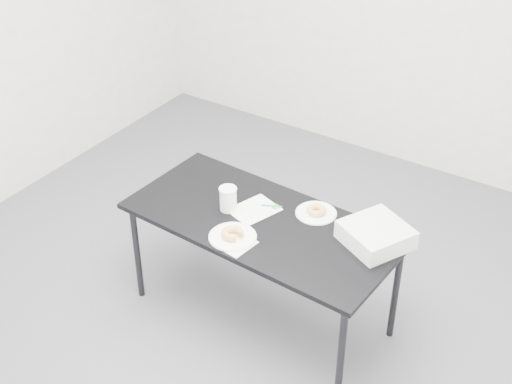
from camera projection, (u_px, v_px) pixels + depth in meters
The scene contains 13 objects.
floor at pixel (241, 293), 4.33m from camera, with size 4.00×4.00×0.00m, color #4F4F55.
table at pixel (262, 228), 3.83m from camera, with size 1.52×0.78×0.68m.
scorecard at pixel (254, 210), 3.89m from camera, with size 0.20×0.25×0.00m, color white.
logo_patch at pixel (276, 207), 3.91m from camera, with size 0.04×0.04×0.00m, color green.
pen at pixel (272, 206), 3.91m from camera, with size 0.01×0.01×0.12m, color #0C8663.
napkin at pixel (235, 243), 3.64m from camera, with size 0.17×0.17×0.00m, color white.
plate_near at pixel (233, 237), 3.67m from camera, with size 0.25×0.25×0.01m, color white.
donut_near at pixel (233, 233), 3.66m from camera, with size 0.12×0.12×0.04m, color gold.
plate_far at pixel (316, 213), 3.85m from camera, with size 0.22×0.22×0.01m, color white.
donut_far at pixel (316, 210), 3.84m from camera, with size 0.11×0.11×0.04m, color gold.
coffee_cup at pixel (228, 199), 3.85m from camera, with size 0.09×0.09×0.14m, color white.
cup_lid at pixel (303, 213), 3.85m from camera, with size 0.08×0.08×0.01m, color white.
bakery_box at pixel (376, 235), 3.62m from camera, with size 0.30×0.30×0.10m, color silver.
Camera 1 is at (1.84, -2.69, 2.92)m, focal length 50.00 mm.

